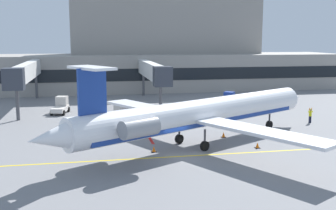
{
  "coord_description": "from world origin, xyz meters",
  "views": [
    {
      "loc": [
        -7.43,
        -34.49,
        10.26
      ],
      "look_at": [
        0.96,
        9.03,
        3.0
      ],
      "focal_mm": 43.91,
      "sensor_mm": 36.0,
      "label": 1
    }
  ],
  "objects_px": {
    "pushback_tractor": "(61,106)",
    "belt_loader": "(125,112)",
    "baggage_tug": "(231,98)",
    "regional_jet": "(199,114)",
    "marshaller": "(310,115)"
  },
  "relations": [
    {
      "from": "regional_jet",
      "to": "pushback_tractor",
      "type": "relative_size",
      "value": 7.48
    },
    {
      "from": "baggage_tug",
      "to": "pushback_tractor",
      "type": "bearing_deg",
      "value": -171.66
    },
    {
      "from": "belt_loader",
      "to": "marshaller",
      "type": "height_order",
      "value": "belt_loader"
    },
    {
      "from": "regional_jet",
      "to": "marshaller",
      "type": "distance_m",
      "value": 18.08
    },
    {
      "from": "baggage_tug",
      "to": "pushback_tractor",
      "type": "xyz_separation_m",
      "value": [
        -25.91,
        -3.8,
        0.14
      ]
    },
    {
      "from": "regional_jet",
      "to": "baggage_tug",
      "type": "xyz_separation_m",
      "value": [
        11.76,
        24.1,
        -2.2
      ]
    },
    {
      "from": "belt_loader",
      "to": "marshaller",
      "type": "relative_size",
      "value": 1.94
    },
    {
      "from": "regional_jet",
      "to": "marshaller",
      "type": "height_order",
      "value": "regional_jet"
    },
    {
      "from": "belt_loader",
      "to": "baggage_tug",
      "type": "bearing_deg",
      "value": 28.01
    },
    {
      "from": "pushback_tractor",
      "to": "belt_loader",
      "type": "distance_m",
      "value": 10.02
    },
    {
      "from": "baggage_tug",
      "to": "marshaller",
      "type": "relative_size",
      "value": 1.84
    },
    {
      "from": "regional_jet",
      "to": "baggage_tug",
      "type": "bearing_deg",
      "value": 63.99
    },
    {
      "from": "regional_jet",
      "to": "baggage_tug",
      "type": "distance_m",
      "value": 26.91
    },
    {
      "from": "pushback_tractor",
      "to": "regional_jet",
      "type": "bearing_deg",
      "value": -55.13
    },
    {
      "from": "belt_loader",
      "to": "pushback_tractor",
      "type": "bearing_deg",
      "value": 146.36
    }
  ]
}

